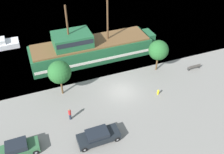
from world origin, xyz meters
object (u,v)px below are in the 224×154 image
Objects in this scene: pirate_ship at (90,48)px; parked_car_curb_front at (18,148)px; parked_car_curb_mid at (98,136)px; pedestrian_walking_near at (70,114)px; bench_promenade_east at (194,67)px; fire_hydrant at (158,92)px; moored_boat_dockside at (1,44)px.

pirate_ship is 19.01m from parked_car_curb_front.
parked_car_curb_front is at bearing -129.91° from pirate_ship.
pedestrian_walking_near reaches higher than parked_car_curb_mid.
parked_car_curb_front is 2.53× the size of pedestrian_walking_near.
pirate_ship is at bearing 75.91° from parked_car_curb_mid.
parked_car_curb_front reaches higher than parked_car_curb_mid.
pedestrian_walking_near is at bearing 116.43° from parked_car_curb_mid.
pirate_ship is at bearing 147.77° from bench_promenade_east.
fire_hydrant is 0.47× the size of pedestrian_walking_near.
moored_boat_dockside is 31.90m from bench_promenade_east.
bench_promenade_east is (7.88, 3.05, 0.04)m from fire_hydrant.
moored_boat_dockside is 23.23m from parked_car_curb_front.
parked_car_curb_mid is 6.00× the size of fire_hydrant.
pirate_ship is at bearing 116.43° from fire_hydrant.
pedestrian_walking_near is at bearing -117.34° from pirate_ship.
parked_car_curb_mid is at bearing -69.73° from moored_boat_dockside.
pirate_ship is at bearing -33.38° from moored_boat_dockside.
pedestrian_walking_near is (-11.91, -0.13, 0.40)m from fire_hydrant.
parked_car_curb_mid is (-4.02, -16.01, -1.08)m from pirate_ship.
moored_boat_dockside is at bearing 110.27° from parked_car_curb_mid.
fire_hydrant is 11.92m from pedestrian_walking_near.
parked_car_curb_front is at bearing -155.64° from pedestrian_walking_near.
parked_car_curb_mid is 19.19m from bench_promenade_east.
fire_hydrant is at bearing 23.78° from parked_car_curb_mid.
pedestrian_walking_near reaches higher than parked_car_curb_front.
moored_boat_dockside reaches higher than parked_car_curb_front.
fire_hydrant is at bearing -47.05° from moored_boat_dockside.
fire_hydrant is at bearing 0.62° from pedestrian_walking_near.
moored_boat_dockside is 26.29m from parked_car_curb_mid.
moored_boat_dockside is at bearing 92.33° from parked_car_curb_front.
moored_boat_dockside is 1.22× the size of parked_car_curb_mid.
moored_boat_dockside reaches higher than bench_promenade_east.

